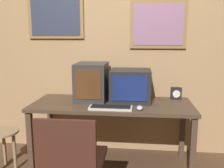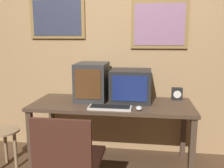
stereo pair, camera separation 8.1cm
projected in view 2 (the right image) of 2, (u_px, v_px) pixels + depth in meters
The scene contains 8 objects.
wall_back at pixel (117, 47), 3.04m from camera, with size 8.00×0.08×2.60m.
desk at pixel (112, 110), 2.74m from camera, with size 1.74×0.69×0.72m.
monitor_left at pixel (92, 82), 2.84m from camera, with size 0.34×0.43×0.42m.
monitor_right at pixel (131, 86), 2.78m from camera, with size 0.44×0.41×0.35m.
keyboard_main at pixel (110, 108), 2.50m from camera, with size 0.43×0.16×0.03m.
mouse_near_keyboard at pixel (139, 108), 2.46m from camera, with size 0.06×0.11×0.04m.
desk_clock at pixel (177, 94), 2.86m from camera, with size 0.12×0.07×0.14m.
side_stool at pixel (5, 139), 2.72m from camera, with size 0.33×0.33×0.44m.
Camera 2 is at (0.37, -1.91, 1.43)m, focal length 40.00 mm.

